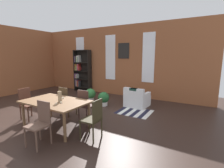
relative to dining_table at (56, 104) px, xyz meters
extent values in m
plane|color=#32231D|center=(-0.80, 0.68, -0.67)|extent=(10.83, 10.83, 0.00)
cube|color=brown|center=(-0.80, 4.26, 1.01)|extent=(9.33, 0.12, 3.35)
cube|color=white|center=(-2.74, 4.19, 1.18)|extent=(0.55, 0.02, 2.18)
cube|color=white|center=(-0.80, 4.19, 1.18)|extent=(0.55, 0.02, 2.18)
cube|color=white|center=(1.15, 4.19, 1.18)|extent=(0.55, 0.02, 2.18)
cube|color=brown|center=(0.00, 0.00, 0.06)|extent=(1.74, 1.07, 0.04)
cylinder|color=brown|center=(-0.77, -0.44, -0.31)|extent=(0.07, 0.07, 0.70)
cylinder|color=brown|center=(0.77, -0.44, -0.31)|extent=(0.07, 0.07, 0.70)
cylinder|color=brown|center=(-0.77, 0.44, -0.31)|extent=(0.07, 0.07, 0.70)
cylinder|color=brown|center=(0.77, 0.44, -0.31)|extent=(0.07, 0.07, 0.70)
cylinder|color=#998466|center=(0.18, 0.00, 0.22)|extent=(0.10, 0.10, 0.28)
cylinder|color=silver|center=(0.31, -0.08, 0.10)|extent=(0.04, 0.04, 0.04)
cylinder|color=silver|center=(0.28, -0.21, 0.10)|extent=(0.04, 0.04, 0.04)
cylinder|color=silver|center=(0.01, 0.26, 0.10)|extent=(0.04, 0.04, 0.04)
cube|color=#3D2620|center=(0.39, 0.84, -0.22)|extent=(0.41, 0.41, 0.04)
cube|color=#3D2620|center=(0.40, 0.65, 0.03)|extent=(0.38, 0.04, 0.50)
cylinder|color=#3D2620|center=(0.57, 1.02, -0.45)|extent=(0.04, 0.04, 0.43)
cylinder|color=#3D2620|center=(0.21, 1.01, -0.45)|extent=(0.04, 0.04, 0.43)
cylinder|color=#3D2620|center=(0.57, 0.66, -0.45)|extent=(0.04, 0.04, 0.43)
cylinder|color=#3D2620|center=(0.22, 0.65, -0.45)|extent=(0.04, 0.04, 0.43)
cube|color=#512D21|center=(-1.17, 0.00, -0.22)|extent=(0.41, 0.41, 0.04)
cube|color=#512D21|center=(-1.36, -0.01, 0.03)|extent=(0.04, 0.38, 0.50)
cylinder|color=#512D21|center=(-0.99, -0.17, -0.45)|extent=(0.04, 0.04, 0.43)
cylinder|color=#512D21|center=(-1.00, 0.19, -0.45)|extent=(0.04, 0.04, 0.43)
cylinder|color=#512D21|center=(-1.35, -0.19, -0.45)|extent=(0.04, 0.04, 0.43)
cylinder|color=#512D21|center=(-1.36, 0.17, -0.45)|extent=(0.04, 0.04, 0.43)
cube|color=brown|center=(0.39, -0.84, -0.22)|extent=(0.41, 0.41, 0.04)
cube|color=brown|center=(0.39, -0.65, 0.03)|extent=(0.38, 0.04, 0.50)
cylinder|color=brown|center=(0.22, -1.02, -0.45)|extent=(0.04, 0.04, 0.43)
cylinder|color=brown|center=(0.58, -1.01, -0.45)|extent=(0.04, 0.04, 0.43)
cylinder|color=brown|center=(0.21, -0.66, -0.45)|extent=(0.04, 0.04, 0.43)
cylinder|color=brown|center=(0.57, -0.65, -0.45)|extent=(0.04, 0.04, 0.43)
cube|color=#352F1B|center=(1.17, 0.00, -0.22)|extent=(0.42, 0.42, 0.04)
cube|color=#352F1B|center=(1.36, 0.01, 0.03)|extent=(0.05, 0.38, 0.50)
cylinder|color=#352F1B|center=(0.98, 0.17, -0.45)|extent=(0.04, 0.04, 0.43)
cylinder|color=#352F1B|center=(1.00, -0.19, -0.45)|extent=(0.04, 0.04, 0.43)
cylinder|color=#352F1B|center=(1.34, 0.19, -0.45)|extent=(0.04, 0.04, 0.43)
cylinder|color=#352F1B|center=(1.36, -0.17, -0.45)|extent=(0.04, 0.04, 0.43)
cube|color=#42311E|center=(-0.39, 0.84, -0.22)|extent=(0.41, 0.41, 0.04)
cube|color=#42311E|center=(-0.40, 0.65, 0.03)|extent=(0.38, 0.04, 0.50)
cylinder|color=#42311E|center=(-0.21, 1.01, -0.45)|extent=(0.04, 0.04, 0.43)
cylinder|color=#42311E|center=(-0.57, 1.02, -0.45)|extent=(0.04, 0.04, 0.43)
cylinder|color=#42311E|center=(-0.22, 0.65, -0.45)|extent=(0.04, 0.04, 0.43)
cylinder|color=#42311E|center=(-0.58, 0.66, -0.45)|extent=(0.04, 0.04, 0.43)
cube|color=black|center=(-2.96, 4.00, 0.45)|extent=(0.04, 0.30, 2.24)
cube|color=black|center=(-1.97, 4.00, 0.45)|extent=(0.04, 0.30, 2.24)
cube|color=black|center=(-2.46, 4.15, 0.45)|extent=(1.03, 0.01, 2.24)
cube|color=black|center=(-2.46, 4.00, -0.44)|extent=(0.99, 0.30, 0.04)
cube|color=#4C4C51|center=(-2.92, 4.00, -0.23)|extent=(0.04, 0.22, 0.38)
cube|color=#8C4C8C|center=(-2.87, 4.00, -0.23)|extent=(0.04, 0.22, 0.38)
cube|color=gold|center=(-2.82, 4.00, -0.28)|extent=(0.04, 0.22, 0.29)
cube|color=#4C4C51|center=(-2.78, 4.00, -0.25)|extent=(0.03, 0.25, 0.35)
cube|color=#B22D28|center=(-2.74, 4.00, -0.25)|extent=(0.03, 0.25, 0.34)
cube|color=#4C4C51|center=(-2.70, 4.00, -0.26)|extent=(0.04, 0.18, 0.32)
cube|color=black|center=(-2.46, 4.00, 0.01)|extent=(0.99, 0.30, 0.04)
cube|color=#8C4C8C|center=(-2.92, 4.00, 0.16)|extent=(0.05, 0.25, 0.26)
cube|color=gold|center=(-2.87, 4.00, 0.13)|extent=(0.03, 0.20, 0.21)
cube|color=white|center=(-2.83, 4.00, 0.15)|extent=(0.03, 0.22, 0.24)
cube|color=black|center=(-2.46, 4.00, 0.45)|extent=(0.99, 0.30, 0.04)
cube|color=orange|center=(-2.92, 4.00, 0.65)|extent=(0.04, 0.19, 0.35)
cube|color=#33724C|center=(-2.87, 4.00, 0.59)|extent=(0.05, 0.19, 0.22)
cube|color=gold|center=(-2.81, 4.00, 0.64)|extent=(0.04, 0.23, 0.32)
cube|color=#8C4C8C|center=(-2.75, 4.00, 0.66)|extent=(0.05, 0.18, 0.36)
cube|color=#B22D28|center=(-2.69, 4.00, 0.65)|extent=(0.04, 0.22, 0.35)
cube|color=#B22D28|center=(-2.64, 4.00, 0.60)|extent=(0.04, 0.18, 0.25)
cube|color=black|center=(-2.46, 4.00, 0.90)|extent=(0.99, 0.30, 0.04)
cube|color=#8C4C8C|center=(-2.92, 4.00, 1.09)|extent=(0.03, 0.20, 0.33)
cube|color=#4C4C51|center=(-2.88, 4.00, 1.06)|extent=(0.04, 0.21, 0.28)
cube|color=#33724C|center=(-2.84, 4.00, 1.08)|extent=(0.03, 0.16, 0.31)
cube|color=orange|center=(-2.80, 4.00, 1.09)|extent=(0.03, 0.16, 0.33)
cube|color=white|center=(-2.76, 4.00, 1.10)|extent=(0.04, 0.21, 0.35)
cube|color=#33724C|center=(-2.71, 4.00, 1.07)|extent=(0.03, 0.20, 0.30)
cube|color=white|center=(-2.65, 4.00, 1.11)|extent=(0.04, 0.22, 0.37)
cube|color=black|center=(-2.46, 4.00, 1.55)|extent=(0.99, 0.30, 0.04)
cube|color=white|center=(1.17, 2.92, -0.47)|extent=(0.86, 0.86, 0.40)
cube|color=white|center=(1.15, 2.60, -0.09)|extent=(0.81, 0.22, 0.35)
cube|color=white|center=(1.51, 2.89, -0.19)|extent=(0.18, 0.73, 0.15)
cube|color=white|center=(0.84, 2.94, -0.19)|extent=(0.18, 0.73, 0.15)
cube|color=#19382D|center=(1.15, 2.60, 0.04)|extent=(0.29, 0.19, 0.08)
cylinder|color=silver|center=(-0.82, 2.56, -0.59)|extent=(0.27, 0.27, 0.15)
sphere|color=#2D6B33|center=(-0.82, 2.56, -0.34)|extent=(0.44, 0.44, 0.44)
cylinder|color=silver|center=(0.02, 2.30, -0.59)|extent=(0.29, 0.29, 0.15)
sphere|color=#235B2D|center=(0.02, 2.30, -0.34)|extent=(0.44, 0.44, 0.44)
cube|color=#1E1E33|center=(0.85, 2.22, -0.66)|extent=(0.14, 0.96, 0.01)
cube|color=white|center=(1.00, 2.22, -0.66)|extent=(0.14, 0.96, 0.01)
cube|color=#1E1E33|center=(1.14, 2.22, -0.66)|extent=(0.14, 0.96, 0.01)
cube|color=white|center=(1.28, 2.22, -0.66)|extent=(0.14, 0.96, 0.01)
cube|color=#1E1E33|center=(1.42, 2.22, -0.66)|extent=(0.14, 0.96, 0.01)
cube|color=white|center=(1.56, 2.22, -0.66)|extent=(0.14, 0.96, 0.01)
cube|color=#1E1E33|center=(1.71, 2.22, -0.66)|extent=(0.14, 0.96, 0.01)
cube|color=white|center=(1.85, 2.22, -0.66)|extent=(0.14, 0.96, 0.01)
cube|color=black|center=(-0.06, 4.19, 1.50)|extent=(0.56, 0.03, 0.72)
camera|label=1|loc=(3.39, -2.85, 1.24)|focal=26.06mm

